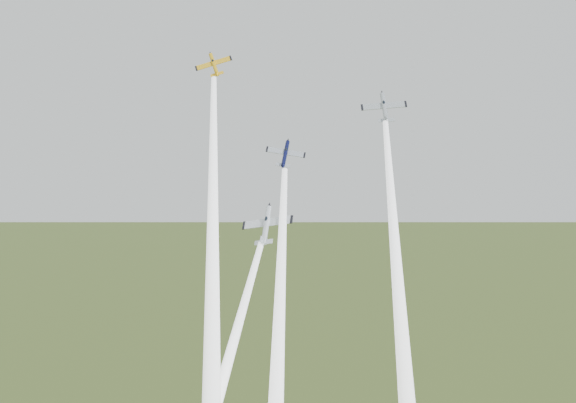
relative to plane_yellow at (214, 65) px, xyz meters
The scene contains 7 objects.
plane_yellow is the anchor object (origin of this frame).
smoke_trail_yellow 37.26m from the plane_yellow, 73.09° to the right, with size 2.81×2.81×68.12m, color white, non-canonical shape.
plane_navy 21.87m from the plane_yellow, 22.02° to the right, with size 6.64×6.59×1.04m, color #0C0F37, non-canonical shape.
smoke_trail_navy 52.75m from the plane_yellow, 55.80° to the right, with size 2.81×2.81×61.04m, color white, non-canonical shape.
plane_silver_right 30.88m from the plane_yellow, ahead, with size 7.99×7.93×1.25m, color #AAB2B9, non-canonical shape.
smoke_trail_silver_right 53.08m from the plane_yellow, 27.77° to the right, with size 2.81×2.81×66.51m, color white, non-canonical shape.
plane_silver_low 32.59m from the plane_yellow, 46.41° to the right, with size 8.71×8.64×1.36m, color silver, non-canonical shape.
Camera 1 is at (24.68, -120.93, 100.48)m, focal length 45.00 mm.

